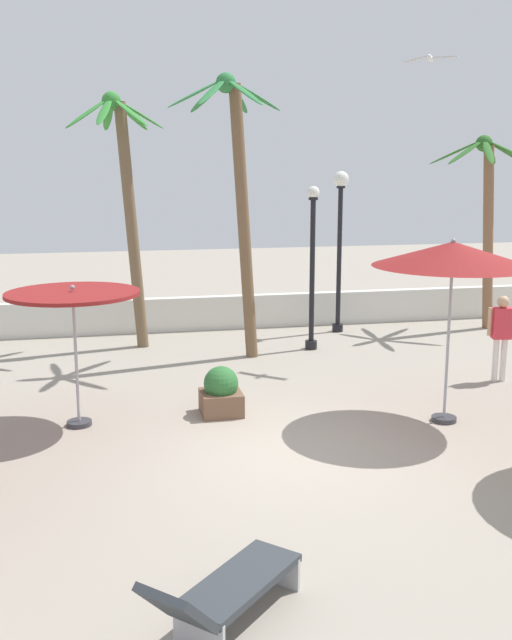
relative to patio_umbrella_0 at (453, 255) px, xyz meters
name	(u,v)px	position (x,y,z in m)	size (l,w,h in m)	color
ground_plane	(299,451)	(-2.76, -0.78, -2.81)	(56.00, 56.00, 0.00)	#9E9384
boundary_wall	(211,313)	(-2.76, 7.99, -2.38)	(25.20, 0.30, 0.88)	silver
patio_umbrella_0	(453,255)	(0.00, 0.00, 0.00)	(2.60, 2.60, 3.08)	#333338
patio_umbrella_3	(73,301)	(-6.02, 1.07, -0.71)	(2.14, 2.14, 2.36)	#333338
palm_tree_0	(126,192)	(-4.92, 6.42, 0.84)	(2.27, 2.32, 5.86)	brown
palm_tree_1	(239,186)	(-2.57, 4.95, 0.98)	(2.54, 2.35, 6.14)	brown
palm_tree_2	(486,206)	(4.23, 6.59, 0.42)	(2.63, 2.66, 5.00)	brown
lamp_post_0	(340,230)	(0.44, 7.02, -0.16)	(0.40, 0.40, 4.11)	black
lamp_post_1	(312,265)	(-0.77, 5.34, -0.81)	(0.29, 0.29, 3.79)	black
lounge_chair_1	(225,591)	(-4.58, -4.86, -2.43)	(1.73, 1.72, 0.84)	#B7B7BC
guest_1	(501,330)	(2.15, 1.98, -1.76)	(0.55, 0.31, 1.73)	silver
seagull_1	(431,58)	(1.44, 4.28, 3.63)	(0.95, 0.84, 0.14)	white
planter	(221,393)	(-3.61, 1.16, -2.43)	(0.70, 0.70, 0.85)	brown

